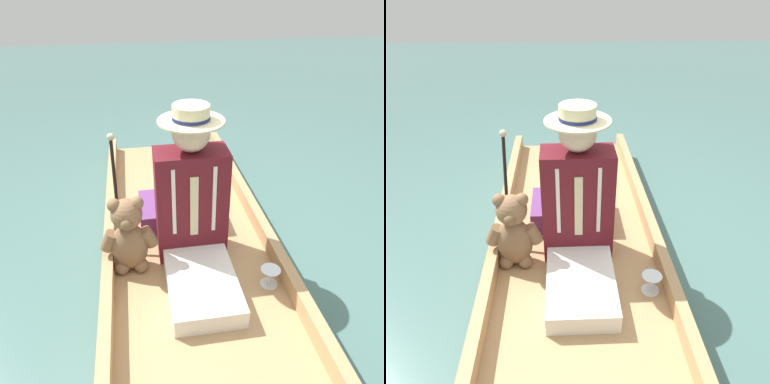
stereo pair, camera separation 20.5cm
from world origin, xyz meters
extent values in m
plane|color=#476B66|center=(0.00, 0.00, 0.00)|extent=(16.00, 16.00, 0.00)
cube|color=tan|center=(0.00, 0.00, 0.05)|extent=(1.03, 3.08, 0.11)
cube|color=tan|center=(-0.48, 0.00, 0.16)|extent=(0.06, 3.08, 0.11)
cube|color=tan|center=(0.48, 0.00, 0.16)|extent=(0.06, 3.08, 0.11)
cube|color=#6B3875|center=(0.03, -0.30, 0.18)|extent=(0.51, 0.36, 0.15)
cube|color=white|center=(-0.01, 0.40, 0.16)|extent=(0.36, 0.52, 0.11)
cube|color=#5B141E|center=(-0.01, 0.04, 0.44)|extent=(0.40, 0.20, 0.67)
cube|color=beige|center=(-0.01, 0.14, 0.49)|extent=(0.04, 0.01, 0.37)
cube|color=white|center=(-0.12, 0.14, 0.53)|extent=(0.02, 0.01, 0.40)
cube|color=white|center=(0.10, 0.14, 0.53)|extent=(0.02, 0.01, 0.40)
sphere|color=beige|center=(-0.01, 0.04, 0.88)|extent=(0.20, 0.20, 0.20)
cylinder|color=beige|center=(-0.01, 0.04, 0.94)|extent=(0.34, 0.34, 0.01)
cylinder|color=beige|center=(-0.01, 0.04, 0.98)|extent=(0.19, 0.19, 0.08)
cylinder|color=navy|center=(-0.01, 0.04, 0.96)|extent=(0.19, 0.19, 0.02)
ellipsoid|color=#846042|center=(0.36, 0.13, 0.26)|extent=(0.20, 0.17, 0.30)
sphere|color=#846042|center=(0.36, 0.13, 0.47)|extent=(0.17, 0.17, 0.17)
sphere|color=brown|center=(0.36, 0.20, 0.46)|extent=(0.07, 0.07, 0.07)
sphere|color=#846042|center=(0.30, 0.13, 0.54)|extent=(0.07, 0.07, 0.07)
sphere|color=#846042|center=(0.42, 0.13, 0.54)|extent=(0.07, 0.07, 0.07)
cylinder|color=#846042|center=(0.25, 0.13, 0.31)|extent=(0.11, 0.08, 0.13)
cylinder|color=#846042|center=(0.46, 0.13, 0.31)|extent=(0.11, 0.08, 0.13)
sphere|color=#846042|center=(0.30, 0.17, 0.15)|extent=(0.08, 0.08, 0.08)
sphere|color=#846042|center=(0.41, 0.17, 0.15)|extent=(0.08, 0.08, 0.08)
cylinder|color=silver|center=(-0.38, 0.39, 0.11)|extent=(0.10, 0.10, 0.01)
cylinder|color=silver|center=(-0.38, 0.39, 0.14)|extent=(0.01, 0.01, 0.05)
cone|color=silver|center=(-0.38, 0.39, 0.19)|extent=(0.11, 0.11, 0.05)
cylinder|color=black|center=(0.41, -0.10, 0.44)|extent=(0.02, 0.25, 0.68)
sphere|color=beige|center=(0.41, -0.22, 0.78)|extent=(0.04, 0.04, 0.04)
camera|label=1|loc=(0.28, 1.80, 1.60)|focal=35.00mm
camera|label=2|loc=(0.07, 1.82, 1.60)|focal=35.00mm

